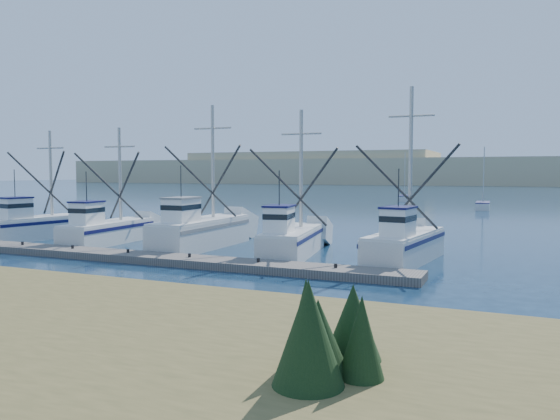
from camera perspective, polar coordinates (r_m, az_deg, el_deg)
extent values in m
plane|color=#0C2035|center=(20.83, -4.22, -9.50)|extent=(500.00, 500.00, 0.00)
cube|color=slate|center=(30.79, -14.15, -4.82)|extent=(30.14, 2.13, 0.40)
cube|color=tan|center=(228.16, 20.92, 3.77)|extent=(360.00, 60.00, 10.00)
cube|color=silver|center=(43.27, -23.91, -1.77)|extent=(3.60, 7.87, 1.53)
cube|color=white|center=(41.86, -25.92, 0.06)|extent=(1.65, 2.05, 1.50)
cylinder|color=#B7B2A8|center=(43.97, -22.82, 3.50)|extent=(0.22, 0.22, 6.37)
cube|color=silver|center=(38.95, -17.50, -2.33)|extent=(2.79, 7.84, 1.38)
cube|color=white|center=(37.35, -19.52, -0.41)|extent=(1.46, 1.96, 1.50)
cylinder|color=#B7B2A8|center=(39.73, -16.38, 3.55)|extent=(0.22, 0.22, 6.55)
cube|color=silver|center=(35.26, -8.21, -2.53)|extent=(2.58, 8.86, 1.75)
cube|color=white|center=(33.21, -10.28, -0.14)|extent=(1.47, 2.17, 1.50)
cylinder|color=#B7B2A8|center=(36.33, -7.04, 4.96)|extent=(0.22, 0.22, 7.47)
cube|color=silver|center=(31.91, 1.34, -3.46)|extent=(3.47, 8.06, 1.44)
cube|color=white|center=(29.91, -0.08, -1.12)|extent=(1.62, 2.09, 1.50)
cylinder|color=#B7B2A8|center=(32.88, 2.22, 4.25)|extent=(0.22, 0.22, 7.13)
cube|color=silver|center=(30.07, 12.91, -3.93)|extent=(3.21, 7.95, 1.53)
cube|color=white|center=(27.97, 12.23, -1.39)|extent=(1.54, 2.03, 1.50)
cylinder|color=#B7B2A8|center=(31.10, 13.49, 5.13)|extent=(0.22, 0.22, 8.01)
cube|color=silver|center=(75.10, 20.43, 0.38)|extent=(1.77, 5.53, 0.90)
cylinder|color=#B7B2A8|center=(75.27, 20.51, 3.47)|extent=(0.12, 0.12, 7.20)
cube|color=silver|center=(92.94, 12.84, 1.18)|extent=(2.27, 5.25, 0.90)
cylinder|color=#B7B2A8|center=(93.13, 12.91, 3.68)|extent=(0.12, 0.12, 7.20)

